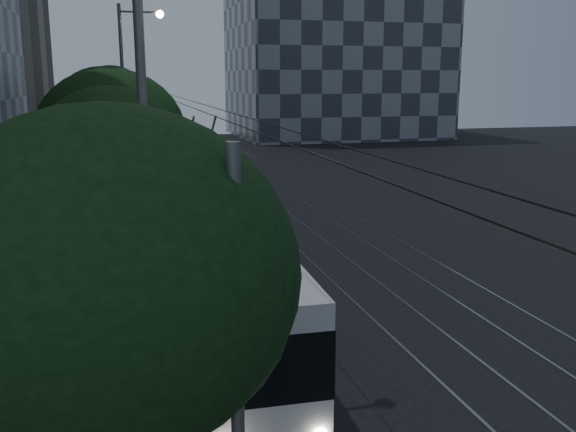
{
  "coord_description": "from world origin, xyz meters",
  "views": [
    {
      "loc": [
        -6.34,
        -15.86,
        6.58
      ],
      "look_at": [
        -1.28,
        3.05,
        2.34
      ],
      "focal_mm": 40.0,
      "sensor_mm": 36.0,
      "label": 1
    }
  ],
  "objects_px": {
    "pickup_silver": "(214,224)",
    "car_white_d": "(166,163)",
    "car_white_b": "(156,182)",
    "car_white_c": "(151,168)",
    "streetlamp_near": "(164,121)",
    "car_white_a": "(193,196)",
    "streetlamp_far": "(130,82)",
    "trolleybus": "(218,282)"
  },
  "relations": [
    {
      "from": "trolleybus",
      "to": "streetlamp_far",
      "type": "height_order",
      "value": "streetlamp_far"
    },
    {
      "from": "trolleybus",
      "to": "streetlamp_near",
      "type": "bearing_deg",
      "value": -123.25
    },
    {
      "from": "pickup_silver",
      "to": "car_white_c",
      "type": "xyz_separation_m",
      "value": [
        -1.5,
        18.58,
        -0.19
      ]
    },
    {
      "from": "streetlamp_near",
      "to": "car_white_a",
      "type": "bearing_deg",
      "value": 82.01
    },
    {
      "from": "car_white_a",
      "to": "streetlamp_far",
      "type": "height_order",
      "value": "streetlamp_far"
    },
    {
      "from": "pickup_silver",
      "to": "car_white_d",
      "type": "bearing_deg",
      "value": 102.37
    },
    {
      "from": "trolleybus",
      "to": "streetlamp_far",
      "type": "bearing_deg",
      "value": 94.81
    },
    {
      "from": "car_white_a",
      "to": "streetlamp_near",
      "type": "bearing_deg",
      "value": -119.88
    },
    {
      "from": "streetlamp_near",
      "to": "streetlamp_far",
      "type": "relative_size",
      "value": 0.89
    },
    {
      "from": "car_white_a",
      "to": "car_white_b",
      "type": "relative_size",
      "value": 0.69
    },
    {
      "from": "streetlamp_near",
      "to": "car_white_c",
      "type": "bearing_deg",
      "value": 87.75
    },
    {
      "from": "car_white_a",
      "to": "streetlamp_far",
      "type": "distance_m",
      "value": 8.71
    },
    {
      "from": "car_white_d",
      "to": "streetlamp_far",
      "type": "xyz_separation_m",
      "value": [
        -2.33,
        -7.0,
        5.62
      ]
    },
    {
      "from": "car_white_c",
      "to": "car_white_d",
      "type": "relative_size",
      "value": 0.89
    },
    {
      "from": "car_white_d",
      "to": "trolleybus",
      "type": "bearing_deg",
      "value": -76.3
    },
    {
      "from": "car_white_a",
      "to": "car_white_b",
      "type": "bearing_deg",
      "value": 88.89
    },
    {
      "from": "car_white_d",
      "to": "streetlamp_near",
      "type": "relative_size",
      "value": 0.45
    },
    {
      "from": "trolleybus",
      "to": "pickup_silver",
      "type": "relative_size",
      "value": 2.01
    },
    {
      "from": "car_white_b",
      "to": "car_white_d",
      "type": "height_order",
      "value": "car_white_b"
    },
    {
      "from": "pickup_silver",
      "to": "car_white_b",
      "type": "distance_m",
      "value": 11.54
    },
    {
      "from": "trolleybus",
      "to": "pickup_silver",
      "type": "height_order",
      "value": "trolleybus"
    },
    {
      "from": "car_white_b",
      "to": "car_white_c",
      "type": "relative_size",
      "value": 1.44
    },
    {
      "from": "streetlamp_near",
      "to": "pickup_silver",
      "type": "bearing_deg",
      "value": 77.16
    },
    {
      "from": "car_white_d",
      "to": "car_white_a",
      "type": "bearing_deg",
      "value": -72.84
    },
    {
      "from": "trolleybus",
      "to": "streetlamp_near",
      "type": "height_order",
      "value": "streetlamp_near"
    },
    {
      "from": "car_white_b",
      "to": "trolleybus",
      "type": "bearing_deg",
      "value": -76.03
    },
    {
      "from": "trolleybus",
      "to": "pickup_silver",
      "type": "xyz_separation_m",
      "value": [
        1.4,
        9.97,
        -0.79
      ]
    },
    {
      "from": "pickup_silver",
      "to": "car_white_b",
      "type": "relative_size",
      "value": 1.07
    },
    {
      "from": "car_white_a",
      "to": "car_white_b",
      "type": "xyz_separation_m",
      "value": [
        -1.58,
        4.17,
        0.15
      ]
    },
    {
      "from": "trolleybus",
      "to": "car_white_c",
      "type": "relative_size",
      "value": 3.1
    },
    {
      "from": "car_white_d",
      "to": "streetlamp_near",
      "type": "bearing_deg",
      "value": -78.49
    },
    {
      "from": "trolleybus",
      "to": "car_white_b",
      "type": "bearing_deg",
      "value": 92.19
    },
    {
      "from": "trolleybus",
      "to": "car_white_b",
      "type": "distance_m",
      "value": 21.41
    },
    {
      "from": "car_white_b",
      "to": "streetlamp_near",
      "type": "height_order",
      "value": "streetlamp_near"
    },
    {
      "from": "trolleybus",
      "to": "streetlamp_near",
      "type": "distance_m",
      "value": 4.7
    },
    {
      "from": "trolleybus",
      "to": "pickup_silver",
      "type": "bearing_deg",
      "value": 83.66
    },
    {
      "from": "car_white_d",
      "to": "pickup_silver",
      "type": "bearing_deg",
      "value": -73.32
    },
    {
      "from": "car_white_c",
      "to": "car_white_a",
      "type": "bearing_deg",
      "value": -72.35
    },
    {
      "from": "pickup_silver",
      "to": "streetlamp_far",
      "type": "height_order",
      "value": "streetlamp_far"
    },
    {
      "from": "trolleybus",
      "to": "car_white_d",
      "type": "xyz_separation_m",
      "value": [
        1.05,
        30.24,
        -0.88
      ]
    },
    {
      "from": "car_white_a",
      "to": "car_white_c",
      "type": "relative_size",
      "value": 0.99
    },
    {
      "from": "streetlamp_near",
      "to": "trolleybus",
      "type": "bearing_deg",
      "value": 55.09
    }
  ]
}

